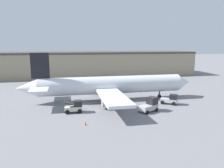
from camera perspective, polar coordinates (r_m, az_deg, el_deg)
The scene contains 8 objects.
ground_plane at distance 47.03m, azimuth -0.00°, elevation -4.15°, with size 400.00×400.00×0.00m, color slate.
terminal_building at distance 83.23m, azimuth -12.01°, elevation 5.09°, with size 97.09×15.51×9.05m.
airplane at distance 46.17m, azimuth -1.07°, elevation -0.38°, with size 37.31×29.53×10.16m.
ground_crew_worker at distance 45.01m, azimuth 9.54°, elevation -3.77°, with size 0.37×0.37×1.70m.
baggage_tug at distance 39.44m, azimuth 9.80°, elevation -5.48°, with size 3.90×3.18×2.49m.
belt_loader_truck at distance 38.82m, azimuth -9.76°, elevation -5.90°, with size 3.03×1.89×2.10m.
pushback_tug at distance 45.04m, azimuth 15.01°, elevation -3.92°, with size 3.47×3.25×2.03m.
safety_cone_near at distance 32.89m, azimuth -7.00°, elevation -10.16°, with size 0.36×0.36×0.55m.
Camera 1 is at (-9.45, -44.56, 11.71)m, focal length 35.00 mm.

